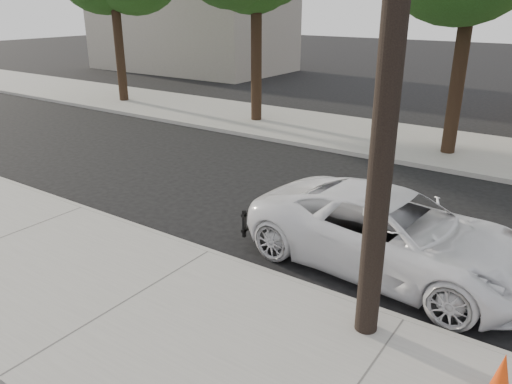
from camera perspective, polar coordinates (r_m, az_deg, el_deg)
ground at (r=11.70m, az=1.29°, el=-3.40°), size 120.00×120.00×0.00m
near_sidewalk at (r=8.84m, az=-14.70°, el=-12.35°), size 90.00×4.40×0.15m
far_sidewalk at (r=18.96m, az=15.72°, el=5.69°), size 90.00×5.00×0.15m
curb_near at (r=10.16m, az=-5.33°, el=-7.03°), size 90.00×0.12×0.16m
building_far at (r=38.85m, az=-7.37°, el=17.41°), size 14.00×8.00×5.00m
utility_pole at (r=6.60m, az=15.63°, el=19.12°), size 1.40×0.34×9.00m
police_cruiser at (r=9.72m, az=15.25°, el=-4.54°), size 5.67×2.98×1.52m
traffic_cone at (r=7.19m, az=26.20°, el=-18.60°), size 0.44×0.44×0.72m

